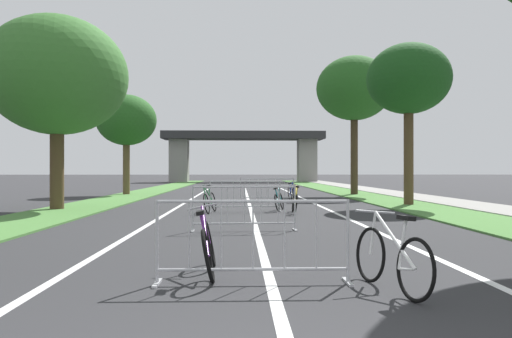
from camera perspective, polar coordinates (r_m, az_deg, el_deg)
grass_verge_left at (r=30.38m, az=-13.13°, el=-2.76°), size 2.54×67.00×0.05m
grass_verge_right at (r=30.54m, az=10.78°, el=-2.75°), size 2.54×67.00×0.05m
sidewalk_path_right at (r=31.16m, az=15.12°, el=-2.66°), size 2.28×67.00×0.08m
lane_stripe_center at (r=21.79m, az=-0.87°, el=-3.86°), size 0.14×38.76×0.01m
lane_stripe_right_lane at (r=22.01m, az=6.38°, el=-3.82°), size 0.14×38.76×0.01m
lane_stripe_left_lane at (r=21.92m, az=-8.14°, el=-3.83°), size 0.14×38.76×0.01m
overpass_bridge at (r=57.80m, az=-1.50°, el=2.71°), size 19.03×4.39×5.96m
tree_left_cypress_far at (r=18.87m, az=-22.33°, el=10.05°), size 4.94×4.94×6.87m
tree_left_pine_far at (r=28.79m, az=-14.99°, el=5.51°), size 3.41×3.41×5.73m
tree_right_maple_mid at (r=20.64m, az=17.48°, el=9.94°), size 3.32×3.32×6.49m
tree_right_oak_near at (r=28.60m, az=11.46°, el=9.20°), size 4.30×4.30×7.93m
crowd_barrier_nearest at (r=6.12m, az=-0.36°, el=-8.57°), size 2.45×0.45×1.05m
crowd_barrier_second at (r=11.34m, az=-1.39°, el=-4.68°), size 2.46×0.58×1.05m
crowd_barrier_third at (r=16.57m, az=-1.29°, el=-3.24°), size 2.45×0.50×1.05m
crowd_barrier_fourth at (r=21.85m, az=1.30°, el=-2.49°), size 2.45×0.50×1.05m
bicycle_blue_0 at (r=21.37m, az=4.24°, el=-2.92°), size 0.48×1.67×0.94m
bicycle_green_1 at (r=16.21m, az=-5.45°, el=-3.81°), size 0.64×1.69×0.98m
bicycle_white_2 at (r=5.99m, az=15.61°, el=-10.08°), size 0.58×1.64×0.93m
bicycle_teal_3 at (r=17.05m, az=2.71°, el=-3.74°), size 0.54×1.61×0.85m
bicycle_purple_4 at (r=6.69m, az=-5.61°, el=-9.11°), size 0.47×1.73×0.95m
bicycle_yellow_5 at (r=16.08m, az=4.59°, el=-3.90°), size 0.48×1.66×0.95m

